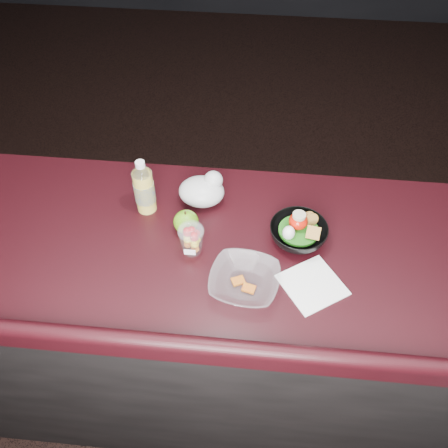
{
  "coord_description": "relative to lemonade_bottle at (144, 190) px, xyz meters",
  "views": [
    {
      "loc": [
        0.02,
        -0.67,
        2.21
      ],
      "look_at": [
        -0.08,
        0.32,
        1.1
      ],
      "focal_mm": 40.0,
      "sensor_mm": 36.0,
      "label": 1
    }
  ],
  "objects": [
    {
      "name": "room_shell",
      "position": [
        0.35,
        -0.44,
        0.73
      ],
      "size": [
        8.0,
        8.0,
        8.0
      ],
      "color": "black",
      "rests_on": "ground"
    },
    {
      "name": "counter",
      "position": [
        0.35,
        -0.14,
        -0.59
      ],
      "size": [
        4.06,
        0.71,
        1.02
      ],
      "color": "black",
      "rests_on": "ground"
    },
    {
      "name": "lemonade_bottle",
      "position": [
        0.0,
        0.0,
        0.0
      ],
      "size": [
        0.07,
        0.07,
        0.2
      ],
      "color": "gold",
      "rests_on": "counter"
    },
    {
      "name": "fruit_cup",
      "position": [
        0.17,
        -0.16,
        -0.03
      ],
      "size": [
        0.08,
        0.08,
        0.11
      ],
      "color": "white",
      "rests_on": "counter"
    },
    {
      "name": "green_apple",
      "position": [
        0.14,
        -0.08,
        -0.05
      ],
      "size": [
        0.08,
        0.08,
        0.08
      ],
      "color": "#3D7E0E",
      "rests_on": "counter"
    },
    {
      "name": "plastic_bag",
      "position": [
        0.18,
        0.05,
        -0.04
      ],
      "size": [
        0.15,
        0.12,
        0.11
      ],
      "color": "silver",
      "rests_on": "counter"
    },
    {
      "name": "snack_bowl",
      "position": [
        0.49,
        -0.08,
        -0.05
      ],
      "size": [
        0.18,
        0.18,
        0.1
      ],
      "rotation": [
        0.0,
        0.0,
        0.02
      ],
      "color": "black",
      "rests_on": "counter"
    },
    {
      "name": "takeout_bowl",
      "position": [
        0.34,
        -0.28,
        -0.06
      ],
      "size": [
        0.23,
        0.23,
        0.05
      ],
      "rotation": [
        0.0,
        0.0,
        -0.15
      ],
      "color": "silver",
      "rests_on": "counter"
    },
    {
      "name": "paper_napkin",
      "position": [
        0.54,
        -0.26,
        -0.08
      ],
      "size": [
        0.22,
        0.22,
        0.0
      ],
      "primitive_type": "cube",
      "rotation": [
        0.0,
        0.0,
        0.59
      ],
      "color": "white",
      "rests_on": "counter"
    }
  ]
}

